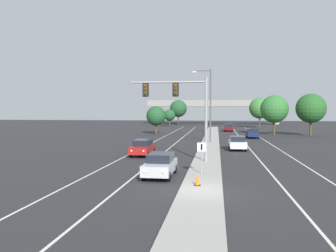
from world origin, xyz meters
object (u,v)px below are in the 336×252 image
tree_far_right_a (274,109)px  car_receding_white (237,143)px  street_lamp_median (209,101)px  tree_far_left_b (170,115)px  overhead_signal_mast (182,101)px  car_oncoming_silver (160,165)px  car_receding_navy (252,133)px  car_receding_darkred (228,127)px  tree_far_right_b (311,108)px  traffic_cone_median_nose (197,179)px  car_oncoming_red (143,147)px  median_sign_post (202,153)px  tree_far_left_c (178,109)px  tree_far_right_c (260,108)px  tree_far_left_a (156,116)px

tree_far_right_a → car_receding_white: bearing=-107.9°
street_lamp_median → tree_far_left_b: size_ratio=2.12×
tree_far_right_a → overhead_signal_mast: bearing=-110.9°
car_oncoming_silver → car_receding_navy: (9.52, 34.21, 0.00)m
car_receding_navy → car_receding_darkred: (-3.25, 17.87, 0.00)m
car_receding_darkred → tree_far_right_b: 18.73m
car_receding_darkred → traffic_cone_median_nose: 55.35m
car_oncoming_silver → car_oncoming_red: 11.15m
median_sign_post → car_receding_white: bearing=78.3°
overhead_signal_mast → car_receding_darkred: size_ratio=1.61×
overhead_signal_mast → car_oncoming_silver: bearing=-97.0°
median_sign_post → overhead_signal_mast: bearing=108.1°
overhead_signal_mast → tree_far_left_c: tree_far_left_c is taller
overhead_signal_mast → car_oncoming_silver: (-0.82, -6.66, -4.46)m
car_receding_white → car_receding_darkred: size_ratio=1.00×
car_receding_white → tree_far_right_a: 25.89m
car_oncoming_red → car_receding_white: (9.64, 6.34, 0.00)m
overhead_signal_mast → tree_far_right_b: size_ratio=0.98×
car_receding_navy → traffic_cone_median_nose: size_ratio=6.07×
tree_far_right_b → tree_far_left_b: size_ratio=1.56×
tree_far_right_c → tree_far_left_b: tree_far_right_c is taller
tree_far_right_b → tree_far_right_c: size_ratio=0.97×
car_receding_navy → traffic_cone_median_nose: car_receding_navy is taller
car_oncoming_red → car_receding_darkred: same height
street_lamp_median → tree_far_right_b: street_lamp_median is taller
tree_far_left_c → tree_far_right_b: (27.93, -44.28, -0.18)m
tree_far_right_a → street_lamp_median: bearing=-125.1°
street_lamp_median → tree_far_left_a: (-10.13, 15.64, -2.36)m
traffic_cone_median_nose → tree_far_right_c: bearing=80.4°
street_lamp_median → tree_far_left_c: size_ratio=1.31×
median_sign_post → car_oncoming_silver: median_sign_post is taller
tree_far_right_c → tree_far_right_a: bearing=-91.1°
overhead_signal_mast → car_oncoming_red: 7.35m
car_receding_darkred → tree_far_left_b: size_ratio=0.95×
median_sign_post → tree_far_right_a: bearing=74.5°
car_oncoming_red → tree_far_left_a: 30.63m
street_lamp_median → car_receding_white: 10.25m
street_lamp_median → car_receding_white: (3.44, -8.28, -4.97)m
street_lamp_median → car_receding_darkred: size_ratio=2.23×
street_lamp_median → car_receding_navy: bearing=52.9°
median_sign_post → tree_far_right_c: (11.76, 66.45, 3.39)m
median_sign_post → tree_far_left_b: tree_far_left_b is taller
median_sign_post → car_receding_navy: bearing=78.6°
tree_far_right_c → tree_far_left_b: size_ratio=1.62×
car_receding_white → street_lamp_median: bearing=112.5°
tree_far_right_c → tree_far_right_a: tree_far_right_c is taller
overhead_signal_mast → tree_far_left_a: 35.21m
overhead_signal_mast → tree_far_left_a: size_ratio=1.37×
median_sign_post → tree_far_right_a: tree_far_right_a is taller
tree_far_right_a → car_receding_darkred: bearing=125.6°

